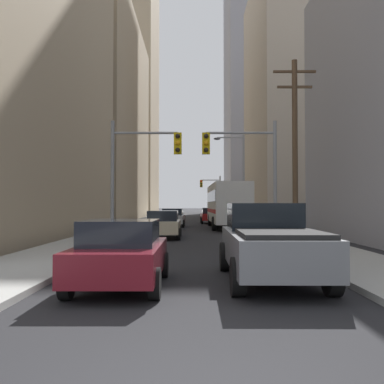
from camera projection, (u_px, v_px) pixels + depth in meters
name	position (u px, v px, depth m)	size (l,w,h in m)	color
sidewalk_left	(151.00, 219.00, 53.92)	(3.01, 160.00, 0.15)	#9E9E99
sidewalk_right	(232.00, 219.00, 53.95)	(3.01, 160.00, 0.15)	#9E9E99
city_bus	(226.00, 204.00, 34.60)	(2.68, 11.54, 3.40)	silver
pickup_truck_grey	(268.00, 242.00, 10.86)	(2.20, 5.42, 1.90)	slate
sedan_maroon	(120.00, 253.00, 9.96)	(1.95, 4.20, 1.52)	maroon
sedan_beige	(162.00, 224.00, 24.29)	(1.95, 4.21, 1.52)	#C6B793
sedan_silver	(172.00, 218.00, 36.47)	(1.95, 4.26, 1.52)	#B7BABF
sedan_red	(209.00, 215.00, 43.37)	(1.95, 4.25, 1.52)	maroon
traffic_signal_near_left	(141.00, 161.00, 21.82)	(3.51, 0.44, 6.00)	gray
traffic_signal_near_right	(242.00, 160.00, 21.83)	(3.69, 0.44, 6.00)	gray
traffic_signal_far_right	(210.00, 190.00, 64.52)	(3.03, 0.44, 6.00)	gray
utility_pole_right	(294.00, 145.00, 22.79)	(2.20, 0.28, 9.33)	brown
street_lamp_right	(237.00, 171.00, 35.92)	(2.52, 0.32, 7.50)	gray
building_left_mid_office	(53.00, 119.00, 55.74)	(20.86, 29.90, 25.32)	tan
building_left_far_tower	(94.00, 87.00, 91.99)	(24.96, 21.14, 52.39)	tan
building_right_mid_block	(339.00, 99.00, 55.86)	(22.08, 20.17, 30.20)	#B7A893
building_right_far_highrise	(276.00, 58.00, 97.72)	(22.42, 19.28, 68.25)	#93939E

